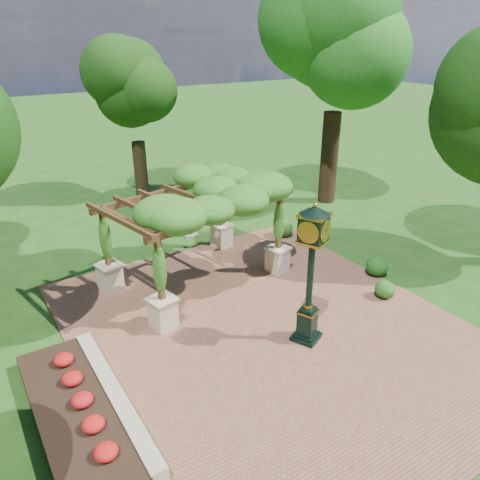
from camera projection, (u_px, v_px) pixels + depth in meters
ground at (291, 348)px, 12.42m from camera, size 120.00×120.00×0.00m
brick_plaza at (269, 329)px, 13.18m from camera, size 10.00×12.00×0.04m
border_wall at (115, 397)px, 10.45m from camera, size 0.35×5.00×0.40m
flower_bed at (75, 414)px, 10.02m from camera, size 1.50×5.00×0.36m
pedestal_clock at (311, 263)px, 11.80m from camera, size 1.02×1.02×3.91m
pergola at (194, 200)px, 14.57m from camera, size 6.15×4.51×3.51m
sundial at (190, 226)px, 19.04m from camera, size 0.66×0.66×0.95m
shrub_front at (385, 289)px, 14.60m from camera, size 0.73×0.73×0.56m
shrub_mid at (377, 266)px, 15.92m from camera, size 0.97×0.97×0.68m
shrub_back at (283, 228)px, 18.95m from camera, size 0.98×0.98×0.70m
tree_north at (134, 96)px, 21.64m from camera, size 3.54×3.54×7.25m
tree_east_far at (339, 33)px, 20.07m from camera, size 4.95×4.95×11.12m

